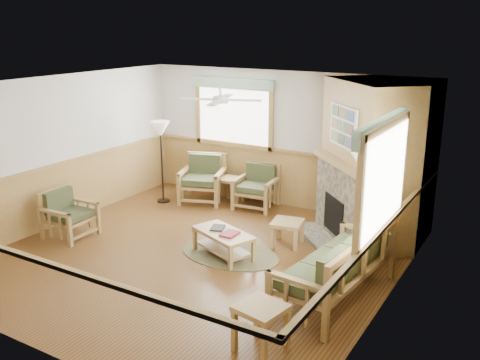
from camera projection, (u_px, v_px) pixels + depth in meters
The scene contains 24 objects.
floor at pixel (196, 256), 8.52m from camera, with size 6.00×6.00×0.01m, color brown.
ceiling at pixel (192, 85), 7.76m from camera, with size 6.00×6.00×0.01m, color white.
wall_back at pixel (282, 139), 10.61m from camera, with size 6.00×0.02×2.70m, color silver.
wall_front at pixel (29, 241), 5.67m from camera, with size 6.00×0.02×2.70m, color silver.
wall_left at pixel (58, 151), 9.61m from camera, with size 0.02×6.00×2.70m, color silver.
wall_right at pixel (390, 208), 6.66m from camera, with size 0.02×6.00×2.70m, color silver.
wainscot at pixel (195, 224), 8.36m from camera, with size 6.00×6.00×1.10m, color #AA8345, non-canonical shape.
fireplace at pixel (368, 163), 8.82m from camera, with size 2.20×2.20×2.70m, color #AA8345, non-canonical shape.
window_back at pixel (234, 77), 10.78m from camera, with size 1.90×0.16×1.50m, color white, non-canonical shape.
window_right at pixel (390, 117), 6.18m from camera, with size 0.16×1.90×1.50m, color white, non-canonical shape.
ceiling_fan at pixel (220, 87), 7.87m from camera, with size 1.24×1.24×0.36m, color white, non-canonical shape.
sofa at pixel (336, 264), 7.11m from camera, with size 0.86×2.10×0.97m, color #A07F4A, non-canonical shape.
armchair_back_left at pixel (202, 179), 11.02m from camera, with size 0.85×0.85×0.95m, color #A07F4A, non-canonical shape.
armchair_back_right at pixel (256, 187), 10.66m from camera, with size 0.77×0.77×0.86m, color #A07F4A, non-canonical shape.
armchair_left at pixel (69, 214), 9.20m from camera, with size 0.73×0.73×0.82m, color #A07F4A, non-canonical shape.
coffee_table at pixel (223, 244), 8.46m from camera, with size 1.04×0.52×0.42m, color #A07F4A, non-canonical shape.
end_table_chairs at pixel (231, 190), 11.00m from camera, with size 0.47×0.45×0.52m, color #A07F4A, non-canonical shape.
end_table_sofa at pixel (261, 328), 5.99m from camera, with size 0.51×0.49×0.57m, color #A07F4A, non-canonical shape.
footstool at pixel (287, 233), 8.88m from camera, with size 0.49×0.49×0.43m, color #A07F4A, non-canonical shape.
braided_rug at pixel (230, 254), 8.60m from camera, with size 1.69×1.69×0.01m, color brown.
floor_lamp_left at pixel (162, 162), 10.89m from camera, with size 0.39×0.39×1.70m, color black, non-canonical shape.
floor_lamp_right at pixel (362, 215), 7.68m from camera, with size 0.42×0.42×1.85m, color black, non-canonical shape.
book_red at pixel (230, 233), 8.28m from camera, with size 0.22×0.30×0.03m, color maroon.
book_dark at pixel (218, 227), 8.53m from camera, with size 0.20×0.27×0.03m, color black.
Camera 1 is at (4.62, -6.36, 3.58)m, focal length 40.00 mm.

